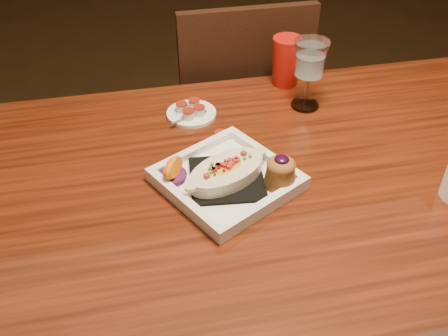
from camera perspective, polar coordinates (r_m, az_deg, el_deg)
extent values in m
cube|color=maroon|center=(1.10, 8.99, -1.89)|extent=(1.50, 0.90, 0.04)
cylinder|color=black|center=(1.61, -20.48, -6.59)|extent=(0.07, 0.07, 0.71)
cylinder|color=black|center=(1.87, 23.75, -0.38)|extent=(0.07, 0.07, 0.71)
cube|color=black|center=(1.80, 0.93, 5.69)|extent=(0.42, 0.42, 0.04)
cylinder|color=black|center=(2.10, 4.40, 3.58)|extent=(0.04, 0.04, 0.45)
cylinder|color=black|center=(2.05, -4.82, 2.45)|extent=(0.04, 0.04, 0.45)
cylinder|color=black|center=(1.85, 7.16, -2.44)|extent=(0.04, 0.04, 0.45)
cylinder|color=black|center=(1.79, -3.30, -3.93)|extent=(0.04, 0.04, 0.45)
cube|color=black|center=(1.52, 2.61, 9.70)|extent=(0.40, 0.03, 0.46)
cube|color=white|center=(1.05, 0.33, -1.60)|extent=(0.33, 0.33, 0.01)
cube|color=black|center=(1.05, 0.33, -1.23)|extent=(0.17, 0.17, 0.01)
ellipsoid|color=gold|center=(1.04, 0.34, -0.42)|extent=(0.17, 0.14, 0.03)
ellipsoid|color=#571454|center=(1.05, -6.00, -0.76)|extent=(0.06, 0.07, 0.02)
cone|color=brown|center=(1.03, 6.45, -0.78)|extent=(0.07, 0.07, 0.05)
ellipsoid|color=brown|center=(1.01, 6.55, 0.31)|extent=(0.06, 0.06, 0.03)
ellipsoid|color=black|center=(1.00, 6.62, 0.97)|extent=(0.03, 0.03, 0.01)
cylinder|color=silver|center=(1.32, 9.23, 7.15)|extent=(0.07, 0.07, 0.01)
cylinder|color=silver|center=(1.30, 9.42, 8.73)|extent=(0.01, 0.01, 0.08)
cone|color=silver|center=(1.26, 9.84, 12.17)|extent=(0.09, 0.09, 0.09)
cylinder|color=white|center=(1.27, -3.75, 6.22)|extent=(0.13, 0.13, 0.01)
cylinder|color=silver|center=(1.27, -4.84, 6.89)|extent=(0.03, 0.03, 0.02)
cylinder|color=#A82514|center=(1.26, -4.87, 7.34)|extent=(0.03, 0.03, 0.00)
cylinder|color=silver|center=(1.28, -3.43, 7.32)|extent=(0.03, 0.03, 0.02)
cylinder|color=#A82514|center=(1.28, -3.45, 7.76)|extent=(0.03, 0.03, 0.00)
cylinder|color=silver|center=(1.25, -2.85, 6.51)|extent=(0.03, 0.03, 0.02)
cylinder|color=#A82514|center=(1.25, -2.86, 6.96)|extent=(0.03, 0.03, 0.00)
cylinder|color=silver|center=(1.24, -4.08, 6.10)|extent=(0.03, 0.03, 0.02)
cylinder|color=#A82514|center=(1.23, -4.10, 6.55)|extent=(0.03, 0.03, 0.00)
cylinder|color=silver|center=(1.17, -0.38, 3.59)|extent=(0.03, 0.03, 0.02)
cylinder|color=#A82514|center=(1.17, -0.38, 4.06)|extent=(0.03, 0.03, 0.00)
cone|color=red|center=(1.39, 7.13, 12.00)|extent=(0.08, 0.08, 0.13)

